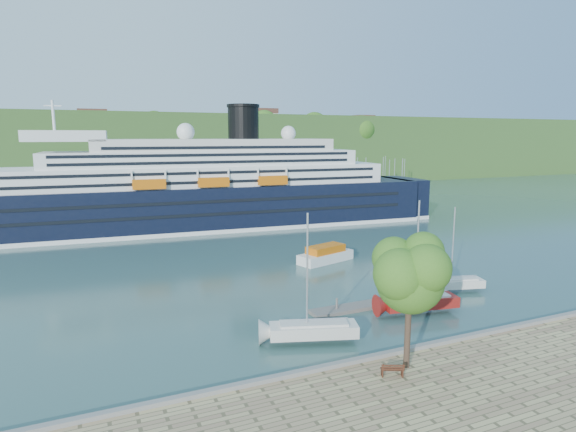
# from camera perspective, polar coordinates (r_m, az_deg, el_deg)

# --- Properties ---
(ground) EXTENTS (400.00, 400.00, 0.00)m
(ground) POSITION_cam_1_polar(r_m,az_deg,el_deg) (41.01, 17.63, -15.38)
(ground) COLOR #2C4F4E
(ground) RESTS_ON ground
(far_hillside) EXTENTS (400.00, 50.00, 24.00)m
(far_hillside) POSITION_cam_1_polar(r_m,az_deg,el_deg) (174.52, -15.43, 7.51)
(far_hillside) COLOR #335321
(far_hillside) RESTS_ON ground
(quay_coping) EXTENTS (220.00, 0.50, 0.30)m
(quay_coping) POSITION_cam_1_polar(r_m,az_deg,el_deg) (40.41, 17.91, -14.00)
(quay_coping) COLOR slate
(quay_coping) RESTS_ON promenade
(cruise_ship) EXTENTS (102.26, 22.02, 22.78)m
(cruise_ship) POSITION_cam_1_polar(r_m,az_deg,el_deg) (89.65, -11.90, 5.73)
(cruise_ship) COLOR black
(cruise_ship) RESTS_ON ground
(park_bench) EXTENTS (1.74, 1.27, 1.03)m
(park_bench) POSITION_cam_1_polar(r_m,az_deg,el_deg) (34.52, 12.25, -17.28)
(park_bench) COLOR #4B2415
(park_bench) RESTS_ON promenade
(promenade_tree) EXTENTS (6.23, 6.23, 10.33)m
(promenade_tree) POSITION_cam_1_polar(r_m,az_deg,el_deg) (34.21, 14.17, -9.18)
(promenade_tree) COLOR #285A17
(promenade_tree) RESTS_ON promenade
(floating_pontoon) EXTENTS (16.02, 2.19, 0.36)m
(floating_pontoon) POSITION_cam_1_polar(r_m,az_deg,el_deg) (50.62, 11.09, -10.04)
(floating_pontoon) COLOR gray
(floating_pontoon) RESTS_ON ground
(sailboat_white_near) EXTENTS (8.34, 4.63, 10.39)m
(sailboat_white_near) POSITION_cam_1_polar(r_m,az_deg,el_deg) (39.53, 3.10, -7.81)
(sailboat_white_near) COLOR silver
(sailboat_white_near) RESTS_ON ground
(sailboat_red) EXTENTS (8.40, 3.66, 10.50)m
(sailboat_red) POSITION_cam_1_polar(r_m,az_deg,el_deg) (47.71, 15.61, -5.06)
(sailboat_red) COLOR maroon
(sailboat_red) RESTS_ON ground
(sailboat_white_far) EXTENTS (7.21, 3.70, 8.98)m
(sailboat_white_far) POSITION_cam_1_polar(r_m,az_deg,el_deg) (55.54, 19.37, -4.02)
(sailboat_white_far) COLOR silver
(sailboat_white_far) RESTS_ON ground
(tender_launch) EXTENTS (8.72, 5.11, 2.28)m
(tender_launch) POSITION_cam_1_polar(r_m,az_deg,el_deg) (65.73, 4.47, -4.46)
(tender_launch) COLOR #CA5F0B
(tender_launch) RESTS_ON ground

